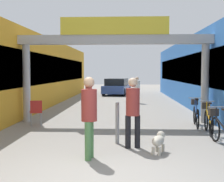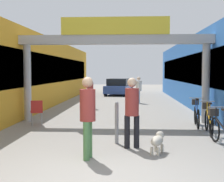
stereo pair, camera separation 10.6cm
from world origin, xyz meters
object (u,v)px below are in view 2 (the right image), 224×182
(pedestrian_carrying_crate, at_px, (90,91))
(bicycle_black_second, at_px, (221,129))
(bicycle_blue_farthest, at_px, (196,114))
(pedestrian_with_dog, at_px, (132,108))
(pedestrian_companion, at_px, (88,112))
(bollard_post_metal, at_px, (117,122))
(dog_on_leash, at_px, (158,140))
(cafe_chair_red_nearer, at_px, (37,110))
(bicycle_orange_third, at_px, (208,119))
(pedestrian_elderly_walking, at_px, (139,88))
(parked_car_blue, at_px, (119,87))

(pedestrian_carrying_crate, height_order, bicycle_black_second, pedestrian_carrying_crate)
(bicycle_blue_farthest, bearing_deg, pedestrian_with_dog, -124.83)
(pedestrian_companion, xyz_separation_m, bollard_post_metal, (0.56, 1.49, -0.47))
(pedestrian_companion, relative_size, pedestrian_carrying_crate, 1.14)
(bicycle_blue_farthest, bearing_deg, bollard_post_metal, -133.79)
(dog_on_leash, distance_m, bollard_post_metal, 1.38)
(bicycle_black_second, distance_m, bollard_post_metal, 2.69)
(bicycle_blue_farthest, relative_size, cafe_chair_red_nearer, 1.89)
(bicycle_black_second, bearing_deg, pedestrian_carrying_crate, 119.12)
(pedestrian_with_dog, bearing_deg, bicycle_blue_farthest, 55.17)
(bicycle_orange_third, bearing_deg, pedestrian_companion, -137.69)
(pedestrian_elderly_walking, distance_m, parked_car_blue, 6.78)
(bollard_post_metal, bearing_deg, pedestrian_companion, -110.71)
(bollard_post_metal, height_order, cafe_chair_red_nearer, bollard_post_metal)
(bicycle_black_second, distance_m, bicycle_orange_third, 1.61)
(pedestrian_carrying_crate, height_order, dog_on_leash, pedestrian_carrying_crate)
(pedestrian_with_dog, relative_size, pedestrian_carrying_crate, 1.12)
(pedestrian_carrying_crate, bearing_deg, pedestrian_elderly_walking, 46.47)
(cafe_chair_red_nearer, bearing_deg, bicycle_black_second, -25.28)
(pedestrian_companion, xyz_separation_m, bicycle_blue_farthest, (3.23, 4.27, -0.60))
(bicycle_orange_third, bearing_deg, dog_on_leash, -125.72)
(pedestrian_with_dog, bearing_deg, bicycle_black_second, 10.15)
(dog_on_leash, height_order, bollard_post_metal, bollard_post_metal)
(pedestrian_companion, distance_m, pedestrian_carrying_crate, 9.40)
(pedestrian_with_dog, distance_m, pedestrian_elderly_walking, 11.05)
(pedestrian_companion, bearing_deg, cafe_chair_red_nearer, 120.21)
(bicycle_orange_third, relative_size, cafe_chair_red_nearer, 1.89)
(pedestrian_companion, distance_m, pedestrian_elderly_walking, 12.14)
(pedestrian_elderly_walking, height_order, bicycle_black_second, pedestrian_elderly_walking)
(pedestrian_elderly_walking, height_order, bollard_post_metal, pedestrian_elderly_walking)
(pedestrian_with_dog, relative_size, bicycle_black_second, 1.04)
(pedestrian_carrying_crate, height_order, bicycle_blue_farthest, pedestrian_carrying_crate)
(bicycle_black_second, bearing_deg, pedestrian_elderly_walking, 99.71)
(pedestrian_companion, height_order, parked_car_blue, pedestrian_companion)
(pedestrian_carrying_crate, xyz_separation_m, dog_on_leash, (2.72, -8.76, -0.59))
(bicycle_blue_farthest, bearing_deg, parked_car_blue, 102.64)
(pedestrian_companion, distance_m, bicycle_black_second, 3.60)
(pedestrian_companion, xyz_separation_m, cafe_chair_red_nearer, (-2.38, 4.08, -0.49))
(pedestrian_elderly_walking, relative_size, bicycle_orange_third, 0.94)
(cafe_chair_red_nearer, height_order, parked_car_blue, parked_car_blue)
(pedestrian_with_dog, relative_size, pedestrian_companion, 0.98)
(pedestrian_companion, bearing_deg, bicycle_orange_third, 42.31)
(bicycle_blue_farthest, bearing_deg, cafe_chair_red_nearer, -178.08)
(pedestrian_carrying_crate, xyz_separation_m, cafe_chair_red_nearer, (-1.22, -5.25, -0.35))
(bicycle_orange_third, bearing_deg, cafe_chair_red_nearer, 169.58)
(pedestrian_with_dog, xyz_separation_m, pedestrian_companion, (-0.96, -1.02, 0.02))
(pedestrian_companion, relative_size, bicycle_blue_farthest, 1.06)
(pedestrian_with_dog, xyz_separation_m, pedestrian_carrying_crate, (-2.12, 8.32, -0.12))
(pedestrian_with_dog, bearing_deg, bollard_post_metal, 129.95)
(bicycle_black_second, bearing_deg, bicycle_orange_third, 86.99)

